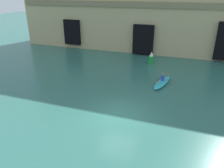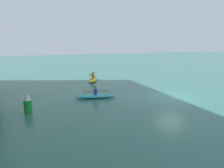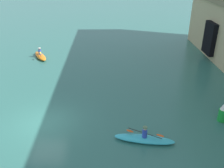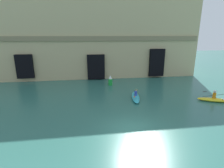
{
  "view_description": "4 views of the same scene",
  "coord_description": "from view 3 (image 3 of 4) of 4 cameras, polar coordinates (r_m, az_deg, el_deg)",
  "views": [
    {
      "loc": [
        3.89,
        -12.04,
        7.77
      ],
      "look_at": [
        -1.53,
        3.08,
        0.82
      ],
      "focal_mm": 35.0,
      "sensor_mm": 36.0,
      "label": 1
    },
    {
      "loc": [
        -15.74,
        11.61,
        5.02
      ],
      "look_at": [
        0.97,
        5.29,
        1.38
      ],
      "focal_mm": 35.0,
      "sensor_mm": 36.0,
      "label": 2
    },
    {
      "loc": [
        13.88,
        4.18,
        9.74
      ],
      "look_at": [
        -1.58,
        4.57,
        2.07
      ],
      "focal_mm": 40.0,
      "sensor_mm": 36.0,
      "label": 3
    },
    {
      "loc": [
        -2.96,
        -10.83,
        6.67
      ],
      "look_at": [
        -0.65,
        5.54,
        1.98
      ],
      "focal_mm": 28.0,
      "sensor_mm": 36.0,
      "label": 4
    }
  ],
  "objects": [
    {
      "name": "ground_plane",
      "position": [
        17.46,
        -15.21,
        -8.57
      ],
      "size": [
        120.0,
        120.0,
        0.0
      ],
      "primitive_type": "plane",
      "color": "#2D665B"
    },
    {
      "name": "kayak_orange",
      "position": [
        29.01,
        -16.06,
        6.24
      ],
      "size": [
        3.21,
        2.25,
        1.15
      ],
      "rotation": [
        0.0,
        0.0,
        0.5
      ],
      "color": "orange",
      "rests_on": "ground"
    },
    {
      "name": "marker_buoy",
      "position": [
        18.29,
        24.01,
        -5.99
      ],
      "size": [
        0.55,
        0.55,
        1.38
      ],
      "color": "green",
      "rests_on": "ground"
    },
    {
      "name": "kayak_cyan",
      "position": [
        15.35,
        7.4,
        -12.27
      ],
      "size": [
        1.48,
        3.69,
        1.05
      ],
      "rotation": [
        0.0,
        0.0,
        4.52
      ],
      "color": "#33B2C6",
      "rests_on": "ground"
    }
  ]
}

